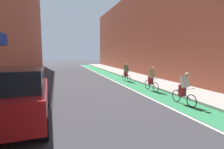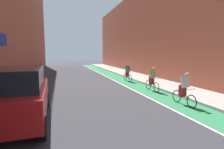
{
  "view_description": "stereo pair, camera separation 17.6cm",
  "coord_description": "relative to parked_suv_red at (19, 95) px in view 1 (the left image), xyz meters",
  "views": [
    {
      "loc": [
        -2.12,
        3.37,
        2.47
      ],
      "look_at": [
        0.65,
        12.17,
        1.37
      ],
      "focal_mm": 28.31,
      "sensor_mm": 36.0,
      "label": 1
    },
    {
      "loc": [
        -1.95,
        3.32,
        2.47
      ],
      "look_at": [
        0.65,
        12.17,
        1.37
      ],
      "focal_mm": 28.31,
      "sensor_mm": 36.0,
      "label": 2
    }
  ],
  "objects": [
    {
      "name": "parked_suv_red",
      "position": [
        0.0,
        0.0,
        0.0
      ],
      "size": [
        2.03,
        4.51,
        1.98
      ],
      "color": "red",
      "rests_on": "ground"
    },
    {
      "name": "lane_divider_stripe",
      "position": [
        6.16,
        9.51,
        -1.01
      ],
      "size": [
        0.12,
        43.25,
        0.0
      ],
      "primitive_type": "cube",
      "color": "white",
      "rests_on": "ground"
    },
    {
      "name": "cyclist_trailing",
      "position": [
        7.23,
        3.48,
        -0.21
      ],
      "size": [
        0.48,
        1.71,
        1.61
      ],
      "color": "black",
      "rests_on": "ground"
    },
    {
      "name": "building_facade_right",
      "position": [
        11.65,
        11.51,
        4.01
      ],
      "size": [
        2.4,
        39.25,
        10.06
      ],
      "primitive_type": "cube",
      "color": "#9E4C38",
      "rests_on": "ground"
    },
    {
      "name": "cyclist_far",
      "position": [
        7.19,
        7.79,
        -0.17
      ],
      "size": [
        0.48,
        1.68,
        1.6
      ],
      "color": "black",
      "rests_on": "ground"
    },
    {
      "name": "cyclist_mid",
      "position": [
        7.09,
        0.18,
        -0.21
      ],
      "size": [
        0.48,
        1.67,
        1.59
      ],
      "color": "black",
      "rests_on": "ground"
    },
    {
      "name": "sidewalk_right",
      "position": [
        9.16,
        9.51,
        -0.95
      ],
      "size": [
        2.59,
        43.25,
        0.14
      ],
      "primitive_type": "cube",
      "color": "#A8A59E",
      "rests_on": "ground"
    },
    {
      "name": "bike_lane_paint",
      "position": [
        7.06,
        9.51,
        -1.02
      ],
      "size": [
        1.6,
        43.25,
        0.0
      ],
      "primitive_type": "cube",
      "color": "#2D8451",
      "rests_on": "ground"
    },
    {
      "name": "ground_plane",
      "position": [
        3.41,
        7.51,
        -1.02
      ],
      "size": [
        95.15,
        95.15,
        0.0
      ],
      "primitive_type": "plane",
      "color": "#38383D"
    }
  ]
}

